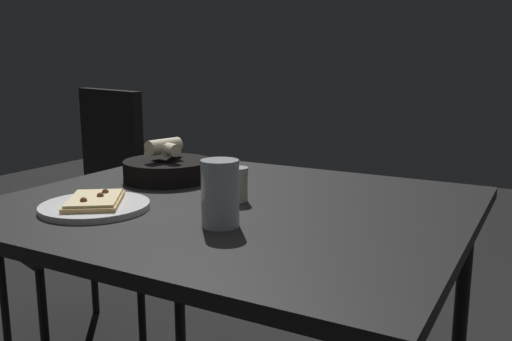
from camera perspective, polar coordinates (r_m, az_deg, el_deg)
dining_table at (r=1.36m, az=-2.39°, el=-5.82°), size 1.10×0.95×0.76m
pizza_plate at (r=1.32m, az=-16.43°, el=-3.45°), size 0.25×0.25×0.04m
bread_basket at (r=1.59m, az=-9.21°, el=0.29°), size 0.25×0.25×0.12m
beer_glass at (r=1.13m, az=-3.75°, el=-2.84°), size 0.08×0.08×0.14m
pepper_shaker at (r=1.33m, az=-1.96°, el=-1.65°), size 0.05×0.05×0.08m
chair_spare at (r=2.21m, az=-17.05°, el=-3.30°), size 0.55×0.55×0.99m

